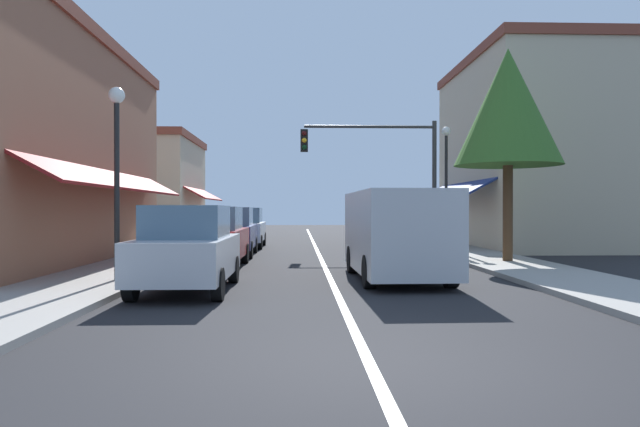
# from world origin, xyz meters

# --- Properties ---
(ground_plane) EXTENTS (80.00, 80.00, 0.00)m
(ground_plane) POSITION_xyz_m (0.00, 18.00, 0.00)
(ground_plane) COLOR black
(sidewalk_left) EXTENTS (2.60, 56.00, 0.12)m
(sidewalk_left) POSITION_xyz_m (-5.50, 18.00, 0.06)
(sidewalk_left) COLOR gray
(sidewalk_left) RESTS_ON ground
(sidewalk_right) EXTENTS (2.60, 56.00, 0.12)m
(sidewalk_right) POSITION_xyz_m (5.50, 18.00, 0.06)
(sidewalk_right) COLOR gray
(sidewalk_right) RESTS_ON ground
(lane_center_stripe) EXTENTS (0.14, 52.00, 0.01)m
(lane_center_stripe) POSITION_xyz_m (0.00, 18.00, 0.00)
(lane_center_stripe) COLOR silver
(lane_center_stripe) RESTS_ON ground
(storefront_left_block) EXTENTS (6.24, 14.20, 7.18)m
(storefront_left_block) POSITION_xyz_m (-9.26, 12.00, 3.59)
(storefront_left_block) COLOR #8E5B42
(storefront_left_block) RESTS_ON ground
(storefront_right_block) EXTENTS (7.10, 10.20, 8.51)m
(storefront_right_block) POSITION_xyz_m (9.69, 20.00, 4.26)
(storefront_right_block) COLOR #BCAD8E
(storefront_right_block) RESTS_ON ground
(storefront_far_left) EXTENTS (6.62, 8.20, 5.93)m
(storefront_far_left) POSITION_xyz_m (-9.45, 28.00, 2.97)
(storefront_far_left) COLOR #BCAD8E
(storefront_far_left) RESTS_ON ground
(parked_car_nearest_left) EXTENTS (1.79, 4.11, 1.77)m
(parked_car_nearest_left) POSITION_xyz_m (-3.05, 6.02, 0.88)
(parked_car_nearest_left) COLOR #B7BABF
(parked_car_nearest_left) RESTS_ON ground
(parked_car_second_left) EXTENTS (1.80, 4.11, 1.77)m
(parked_car_second_left) POSITION_xyz_m (-3.25, 10.95, 0.88)
(parked_car_second_left) COLOR maroon
(parked_car_second_left) RESTS_ON ground
(parked_car_third_left) EXTENTS (1.82, 4.12, 1.77)m
(parked_car_third_left) POSITION_xyz_m (-3.25, 15.35, 0.88)
(parked_car_third_left) COLOR navy
(parked_car_third_left) RESTS_ON ground
(parked_car_far_left) EXTENTS (1.79, 4.10, 1.77)m
(parked_car_far_left) POSITION_xyz_m (-3.20, 20.02, 0.88)
(parked_car_far_left) COLOR silver
(parked_car_far_left) RESTS_ON ground
(van_in_lane) EXTENTS (2.09, 5.22, 2.12)m
(van_in_lane) POSITION_xyz_m (1.58, 7.90, 1.15)
(van_in_lane) COLOR #B2B7BC
(van_in_lane) RESTS_ON ground
(traffic_signal_mast_arm) EXTENTS (5.58, 0.50, 5.32)m
(traffic_signal_mast_arm) POSITION_xyz_m (2.79, 17.59, 3.68)
(traffic_signal_mast_arm) COLOR #333333
(traffic_signal_mast_arm) RESTS_ON ground
(street_lamp_left_near) EXTENTS (0.36, 0.36, 4.42)m
(street_lamp_left_near) POSITION_xyz_m (-4.83, 7.11, 3.01)
(street_lamp_left_near) COLOR black
(street_lamp_left_near) RESTS_ON ground
(street_lamp_right_mid) EXTENTS (0.36, 0.36, 4.97)m
(street_lamp_right_mid) POSITION_xyz_m (5.09, 16.86, 3.33)
(street_lamp_right_mid) COLOR black
(street_lamp_right_mid) RESTS_ON ground
(tree_right_near) EXTENTS (3.25, 3.25, 6.62)m
(tree_right_near) POSITION_xyz_m (5.63, 11.54, 4.80)
(tree_right_near) COLOR #4C331E
(tree_right_near) RESTS_ON ground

